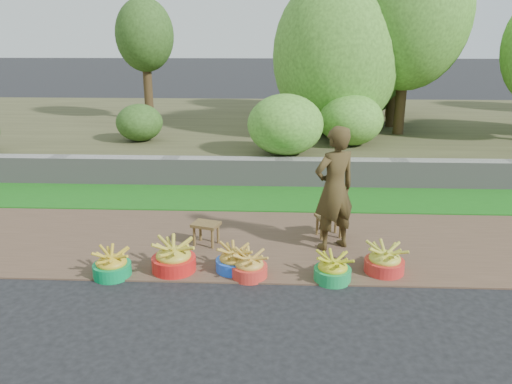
{
  "coord_description": "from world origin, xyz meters",
  "views": [
    {
      "loc": [
        -0.12,
        -5.35,
        2.85
      ],
      "look_at": [
        -0.42,
        1.3,
        0.75
      ],
      "focal_mm": 35.0,
      "sensor_mm": 36.0,
      "label": 1
    }
  ],
  "objects_px": {
    "basin_b": "(174,258)",
    "vendor_woman": "(334,189)",
    "stool_right": "(329,219)",
    "basin_a": "(112,265)",
    "stool_left": "(206,227)",
    "basin_f": "(385,261)",
    "basin_c": "(234,260)",
    "basin_e": "(333,269)",
    "basin_d": "(249,266)"
  },
  "relations": [
    {
      "from": "basin_a",
      "to": "stool_left",
      "type": "height_order",
      "value": "basin_a"
    },
    {
      "from": "vendor_woman",
      "to": "basin_c",
      "type": "bearing_deg",
      "value": 1.66
    },
    {
      "from": "vendor_woman",
      "to": "basin_e",
      "type": "bearing_deg",
      "value": 56.11
    },
    {
      "from": "basin_a",
      "to": "stool_right",
      "type": "xyz_separation_m",
      "value": [
        2.78,
        1.36,
        0.13
      ]
    },
    {
      "from": "stool_right",
      "to": "basin_a",
      "type": "bearing_deg",
      "value": -153.91
    },
    {
      "from": "basin_b",
      "to": "stool_right",
      "type": "xyz_separation_m",
      "value": [
        2.05,
        1.2,
        0.1
      ]
    },
    {
      "from": "basin_e",
      "to": "stool_left",
      "type": "height_order",
      "value": "stool_left"
    },
    {
      "from": "basin_c",
      "to": "basin_e",
      "type": "distance_m",
      "value": 1.23
    },
    {
      "from": "basin_d",
      "to": "basin_b",
      "type": "bearing_deg",
      "value": 173.37
    },
    {
      "from": "basin_a",
      "to": "basin_b",
      "type": "relative_size",
      "value": 0.85
    },
    {
      "from": "basin_a",
      "to": "stool_left",
      "type": "relative_size",
      "value": 1.08
    },
    {
      "from": "vendor_woman",
      "to": "stool_right",
      "type": "bearing_deg",
      "value": -117.66
    },
    {
      "from": "stool_right",
      "to": "stool_left",
      "type": "bearing_deg",
      "value": -167.95
    },
    {
      "from": "basin_f",
      "to": "basin_a",
      "type": "bearing_deg",
      "value": -175.95
    },
    {
      "from": "basin_b",
      "to": "basin_d",
      "type": "xyz_separation_m",
      "value": [
        0.96,
        -0.11,
        -0.04
      ]
    },
    {
      "from": "basin_d",
      "to": "stool_left",
      "type": "height_order",
      "value": "stool_left"
    },
    {
      "from": "basin_a",
      "to": "basin_e",
      "type": "distance_m",
      "value": 2.7
    },
    {
      "from": "basin_a",
      "to": "vendor_woman",
      "type": "bearing_deg",
      "value": 19.02
    },
    {
      "from": "basin_b",
      "to": "basin_f",
      "type": "height_order",
      "value": "basin_b"
    },
    {
      "from": "basin_c",
      "to": "stool_left",
      "type": "bearing_deg",
      "value": 120.26
    },
    {
      "from": "basin_a",
      "to": "stool_right",
      "type": "height_order",
      "value": "stool_right"
    },
    {
      "from": "basin_d",
      "to": "basin_f",
      "type": "relative_size",
      "value": 0.9
    },
    {
      "from": "stool_right",
      "to": "vendor_woman",
      "type": "relative_size",
      "value": 0.25
    },
    {
      "from": "basin_a",
      "to": "stool_left",
      "type": "xyz_separation_m",
      "value": [
        1.03,
        0.99,
        0.12
      ]
    },
    {
      "from": "stool_left",
      "to": "stool_right",
      "type": "bearing_deg",
      "value": 12.05
    },
    {
      "from": "basin_c",
      "to": "stool_left",
      "type": "relative_size",
      "value": 1.06
    },
    {
      "from": "basin_a",
      "to": "basin_e",
      "type": "bearing_deg",
      "value": 0.16
    },
    {
      "from": "basin_b",
      "to": "vendor_woman",
      "type": "height_order",
      "value": "vendor_woman"
    },
    {
      "from": "basin_a",
      "to": "basin_f",
      "type": "height_order",
      "value": "basin_f"
    },
    {
      "from": "basin_e",
      "to": "stool_right",
      "type": "bearing_deg",
      "value": 86.66
    },
    {
      "from": "basin_b",
      "to": "stool_left",
      "type": "bearing_deg",
      "value": 70.39
    },
    {
      "from": "basin_d",
      "to": "basin_e",
      "type": "distance_m",
      "value": 1.01
    },
    {
      "from": "basin_a",
      "to": "basin_e",
      "type": "relative_size",
      "value": 1.03
    },
    {
      "from": "basin_d",
      "to": "vendor_woman",
      "type": "xyz_separation_m",
      "value": [
        1.1,
        0.91,
        0.73
      ]
    },
    {
      "from": "basin_b",
      "to": "basin_c",
      "type": "height_order",
      "value": "basin_b"
    },
    {
      "from": "basin_c",
      "to": "basin_a",
      "type": "bearing_deg",
      "value": -172.37
    },
    {
      "from": "basin_b",
      "to": "basin_e",
      "type": "xyz_separation_m",
      "value": [
        1.97,
        -0.16,
        -0.03
      ]
    },
    {
      "from": "basin_a",
      "to": "basin_c",
      "type": "relative_size",
      "value": 1.02
    },
    {
      "from": "basin_c",
      "to": "basin_f",
      "type": "height_order",
      "value": "basin_f"
    },
    {
      "from": "basin_a",
      "to": "basin_d",
      "type": "height_order",
      "value": "basin_a"
    },
    {
      "from": "basin_c",
      "to": "stool_right",
      "type": "height_order",
      "value": "stool_right"
    },
    {
      "from": "basin_f",
      "to": "basin_b",
      "type": "bearing_deg",
      "value": -178.38
    },
    {
      "from": "basin_c",
      "to": "basin_f",
      "type": "relative_size",
      "value": 0.92
    },
    {
      "from": "basin_d",
      "to": "vendor_woman",
      "type": "relative_size",
      "value": 0.26
    },
    {
      "from": "basin_b",
      "to": "basin_f",
      "type": "xyz_separation_m",
      "value": [
        2.63,
        0.07,
        -0.02
      ]
    },
    {
      "from": "basin_e",
      "to": "basin_f",
      "type": "bearing_deg",
      "value": 19.13
    },
    {
      "from": "basin_c",
      "to": "basin_e",
      "type": "relative_size",
      "value": 1.01
    },
    {
      "from": "basin_f",
      "to": "vendor_woman",
      "type": "height_order",
      "value": "vendor_woman"
    },
    {
      "from": "stool_right",
      "to": "vendor_woman",
      "type": "xyz_separation_m",
      "value": [
        0.01,
        -0.4,
        0.59
      ]
    },
    {
      "from": "basin_d",
      "to": "stool_right",
      "type": "height_order",
      "value": "stool_right"
    }
  ]
}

